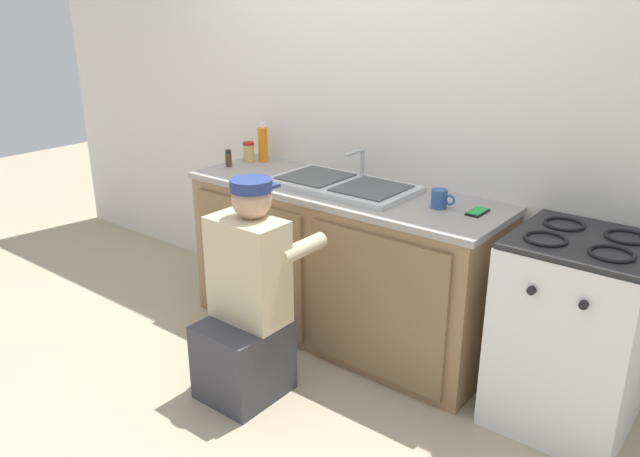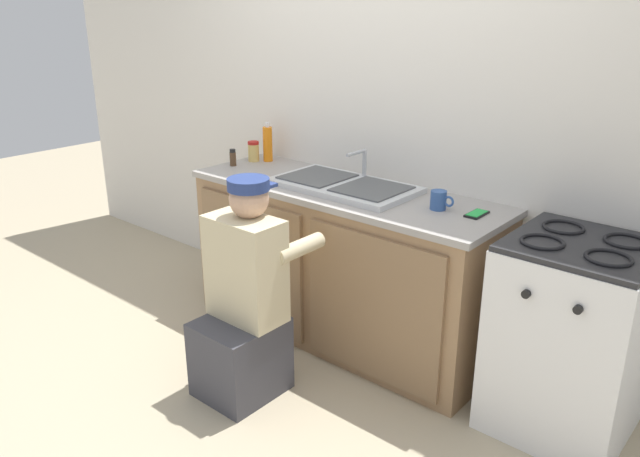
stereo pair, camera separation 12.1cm
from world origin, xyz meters
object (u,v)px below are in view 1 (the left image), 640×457
condiment_jar (249,152)px  stove_range (571,332)px  cell_phone (478,212)px  plumber_person (247,309)px  spice_bottle_pepper (228,159)px  sink_double_basin (343,185)px  coffee_mug (440,199)px  soap_bottle_orange (263,144)px

condiment_jar → stove_range: bearing=-2.9°
stove_range → cell_phone: 0.70m
cell_phone → condiment_jar: (-1.60, 0.05, 0.06)m
stove_range → plumber_person: bearing=-150.4°
spice_bottle_pepper → condiment_jar: (0.01, 0.17, 0.01)m
sink_double_basin → spice_bottle_pepper: (-0.84, -0.06, 0.03)m
stove_range → sink_double_basin: bearing=179.9°
condiment_jar → sink_double_basin: bearing=-7.3°
coffee_mug → condiment_jar: 1.41m
sink_double_basin → soap_bottle_orange: (-0.76, 0.17, 0.09)m
sink_double_basin → soap_bottle_orange: soap_bottle_orange is taller
sink_double_basin → spice_bottle_pepper: 0.84m
coffee_mug → cell_phone: (0.19, 0.04, -0.04)m
plumber_person → condiment_jar: bearing=133.1°
plumber_person → cell_phone: (0.79, 0.81, 0.45)m
plumber_person → condiment_jar: (-0.80, 0.86, 0.51)m
sink_double_basin → soap_bottle_orange: size_ratio=3.20×
coffee_mug → cell_phone: coffee_mug is taller
stove_range → coffee_mug: bearing=178.7°
sink_double_basin → coffee_mug: bearing=1.4°
coffee_mug → spice_bottle_pepper: (-1.42, -0.07, 0.00)m
sink_double_basin → spice_bottle_pepper: sink_double_basin is taller
condiment_jar → spice_bottle_pepper: bearing=-94.2°
sink_double_basin → soap_bottle_orange: bearing=167.5°
sink_double_basin → condiment_jar: 0.83m
plumber_person → cell_phone: 1.22m
soap_bottle_orange → condiment_jar: 0.10m
cell_phone → spice_bottle_pepper: spice_bottle_pepper is taller
plumber_person → coffee_mug: size_ratio=8.76×
stove_range → spice_bottle_pepper: (-2.14, -0.06, 0.50)m
sink_double_basin → stove_range: 1.38m
plumber_person → stove_range: bearing=29.6°
soap_bottle_orange → condiment_jar: bearing=-137.9°
coffee_mug → spice_bottle_pepper: spice_bottle_pepper is taller
sink_double_basin → cell_phone: (0.77, 0.06, -0.01)m
soap_bottle_orange → cell_phone: size_ratio=1.79×
stove_range → condiment_jar: (-2.13, 0.11, 0.51)m
plumber_person → cell_phone: bearing=45.6°
soap_bottle_orange → spice_bottle_pepper: 0.25m
spice_bottle_pepper → condiment_jar: bearing=85.8°
cell_phone → spice_bottle_pepper: size_ratio=1.33×
plumber_person → soap_bottle_orange: (-0.73, 0.92, 0.56)m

